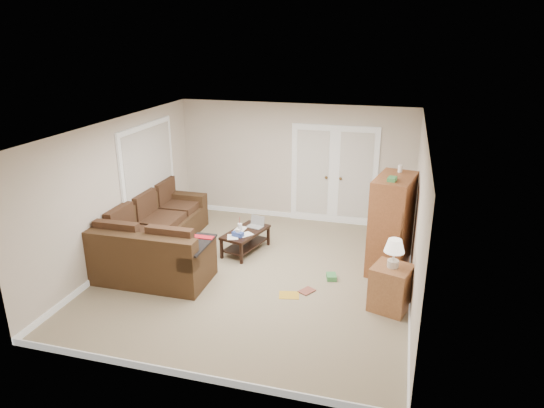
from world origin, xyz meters
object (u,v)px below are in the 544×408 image
(sectional_sofa, at_px, (155,240))
(side_cabinet, at_px, (391,284))
(coffee_table, at_px, (246,240))
(tv_armoire, at_px, (391,223))

(sectional_sofa, bearing_deg, side_cabinet, -8.71)
(sectional_sofa, bearing_deg, coffee_table, 26.09)
(tv_armoire, xyz_separation_m, side_cabinet, (0.08, -1.32, -0.43))
(coffee_table, xyz_separation_m, side_cabinet, (2.66, -1.33, 0.17))
(coffee_table, bearing_deg, tv_armoire, 14.69)
(coffee_table, xyz_separation_m, tv_armoire, (2.58, -0.01, 0.61))
(coffee_table, bearing_deg, sectional_sofa, -138.42)
(sectional_sofa, relative_size, coffee_table, 2.74)
(tv_armoire, height_order, side_cabinet, tv_armoire)
(tv_armoire, relative_size, side_cabinet, 1.60)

